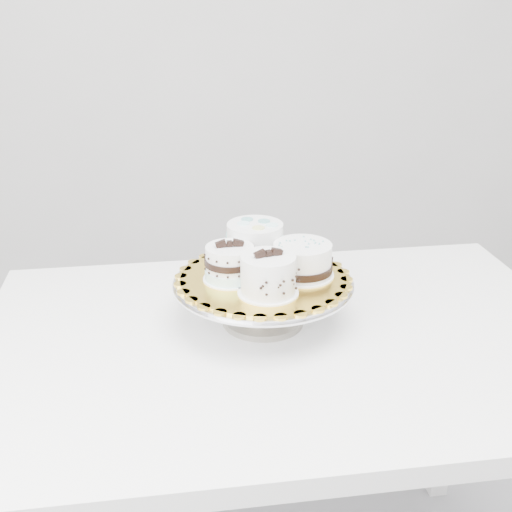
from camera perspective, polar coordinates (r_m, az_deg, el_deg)
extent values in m
cube|color=white|center=(1.22, 2.60, -7.74)|extent=(1.16, 0.79, 0.04)
cube|color=white|center=(1.71, -17.80, -13.92)|extent=(0.05, 0.05, 0.71)
cube|color=white|center=(1.84, 16.79, -11.07)|extent=(0.05, 0.05, 0.71)
cylinder|color=gray|center=(1.25, 0.63, -5.66)|extent=(0.16, 0.16, 0.01)
cylinder|color=gray|center=(1.23, 0.64, -4.21)|extent=(0.10, 0.10, 0.08)
cylinder|color=silver|center=(1.21, 0.65, -2.27)|extent=(0.33, 0.33, 0.01)
cylinder|color=silver|center=(1.21, 0.65, -2.38)|extent=(0.34, 0.34, 0.00)
cylinder|color=gold|center=(1.21, 0.65, -1.98)|extent=(0.38, 0.38, 0.00)
cylinder|color=white|center=(1.15, 1.08, -3.24)|extent=(0.11, 0.11, 0.00)
cylinder|color=white|center=(1.13, 1.09, -1.62)|extent=(0.11, 0.11, 0.07)
cylinder|color=white|center=(1.20, -2.31, -2.01)|extent=(0.10, 0.10, 0.00)
cylinder|color=white|center=(1.19, -2.34, -0.57)|extent=(0.09, 0.09, 0.06)
cylinder|color=#BFF1F2|center=(1.19, -2.32, -1.55)|extent=(0.09, 0.09, 0.02)
cylinder|color=black|center=(1.18, -2.34, -0.40)|extent=(0.09, 0.09, 0.01)
cylinder|color=white|center=(1.27, -0.08, -0.46)|extent=(0.12, 0.12, 0.00)
cylinder|color=white|center=(1.26, -0.08, 1.21)|extent=(0.12, 0.12, 0.08)
cylinder|color=white|center=(1.22, 4.09, -1.63)|extent=(0.12, 0.12, 0.00)
cylinder|color=white|center=(1.21, 4.13, -0.27)|extent=(0.14, 0.14, 0.06)
cylinder|color=black|center=(1.21, 4.11, -0.96)|extent=(0.11, 0.11, 0.01)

